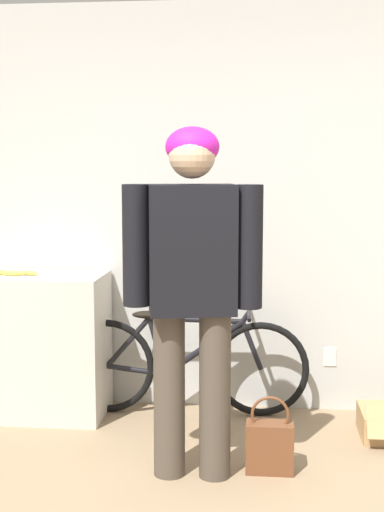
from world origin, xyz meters
The scene contains 6 objects.
wall_back centered at (0.00, 2.24, 1.30)m, with size 8.00×0.07×2.60m.
side_shelf centered at (-1.27, 1.94, 0.45)m, with size 0.80×0.50×0.90m.
person centered at (-0.24, 1.14, 1.04)m, with size 0.70×0.33×1.77m.
bicycle centered at (-0.39, 2.03, 0.33)m, with size 1.59×0.46×0.68m.
banana centered at (-1.43, 1.88, 0.92)m, with size 0.35×0.09×0.03m.
handbag centered at (0.16, 1.22, 0.14)m, with size 0.25×0.13×0.41m.
Camera 1 is at (0.11, -2.34, 1.59)m, focal length 50.00 mm.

